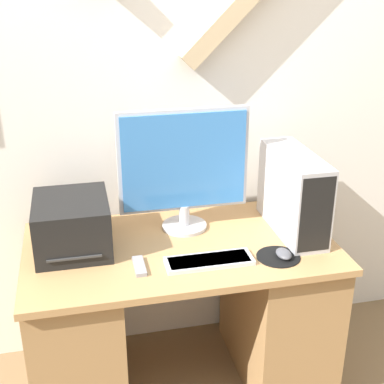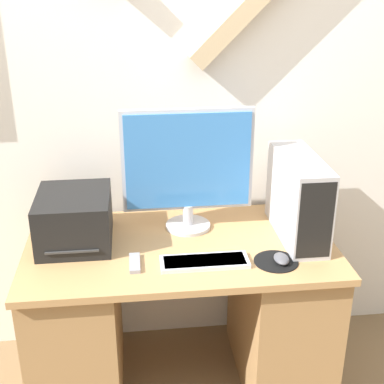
% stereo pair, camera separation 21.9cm
% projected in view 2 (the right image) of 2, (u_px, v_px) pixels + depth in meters
% --- Properties ---
extents(wall_back, '(6.40, 0.13, 2.70)m').
position_uv_depth(wall_back, '(169.00, 79.00, 2.42)').
color(wall_back, white).
rests_on(wall_back, ground_plane).
extents(desk, '(1.31, 0.72, 0.74)m').
position_uv_depth(desk, '(181.00, 313.00, 2.42)').
color(desk, tan).
rests_on(desk, ground_plane).
extents(monitor, '(0.57, 0.20, 0.55)m').
position_uv_depth(monitor, '(188.00, 165.00, 2.32)').
color(monitor, '#B7B7BC').
rests_on(monitor, desk).
extents(keyboard, '(0.35, 0.12, 0.02)m').
position_uv_depth(keyboard, '(205.00, 262.00, 2.13)').
color(keyboard, silver).
rests_on(keyboard, desk).
extents(mousepad, '(0.18, 0.18, 0.00)m').
position_uv_depth(mousepad, '(276.00, 261.00, 2.15)').
color(mousepad, black).
rests_on(mousepad, desk).
extents(mouse, '(0.06, 0.09, 0.03)m').
position_uv_depth(mouse, '(281.00, 259.00, 2.13)').
color(mouse, '#4C4C51').
rests_on(mouse, mousepad).
extents(computer_tower, '(0.16, 0.48, 0.36)m').
position_uv_depth(computer_tower, '(298.00, 197.00, 2.29)').
color(computer_tower, '#B2B2B7').
rests_on(computer_tower, desk).
extents(printer, '(0.30, 0.36, 0.22)m').
position_uv_depth(printer, '(75.00, 219.00, 2.26)').
color(printer, black).
rests_on(printer, desk).
extents(remote_control, '(0.04, 0.14, 0.02)m').
position_uv_depth(remote_control, '(135.00, 263.00, 2.12)').
color(remote_control, gray).
rests_on(remote_control, desk).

